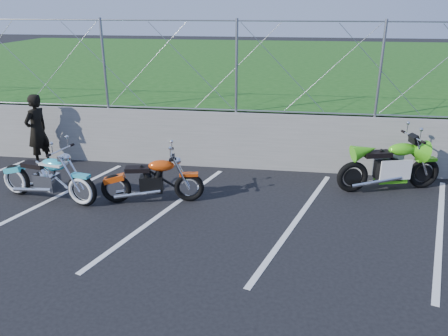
# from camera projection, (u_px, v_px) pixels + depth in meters

# --- Properties ---
(ground) EXTENTS (90.00, 90.00, 0.00)m
(ground) POSITION_uv_depth(u_px,v_px,m) (149.00, 238.00, 7.13)
(ground) COLOR black
(ground) RESTS_ON ground
(retaining_wall) EXTENTS (30.00, 0.22, 1.30)m
(retaining_wall) POSITION_uv_depth(u_px,v_px,m) (193.00, 138.00, 10.14)
(retaining_wall) COLOR slate
(retaining_wall) RESTS_ON ground
(grass_field) EXTENTS (30.00, 20.00, 1.30)m
(grass_field) POSITION_uv_depth(u_px,v_px,m) (240.00, 73.00, 19.39)
(grass_field) COLOR #1A4B14
(grass_field) RESTS_ON ground
(chain_link_fence) EXTENTS (28.00, 0.03, 2.00)m
(chain_link_fence) POSITION_uv_depth(u_px,v_px,m) (191.00, 66.00, 9.55)
(chain_link_fence) COLOR gray
(chain_link_fence) RESTS_ON retaining_wall
(parking_lines) EXTENTS (18.29, 4.31, 0.01)m
(parking_lines) POSITION_uv_depth(u_px,v_px,m) (230.00, 215.00, 7.89)
(parking_lines) COLOR silver
(parking_lines) RESTS_ON ground
(cruiser_turquoise) EXTENTS (2.16, 0.69, 1.08)m
(cruiser_turquoise) POSITION_uv_depth(u_px,v_px,m) (49.00, 179.00, 8.34)
(cruiser_turquoise) COLOR black
(cruiser_turquoise) RESTS_ON ground
(naked_orange) EXTENTS (1.95, 0.66, 0.98)m
(naked_orange) POSITION_uv_depth(u_px,v_px,m) (154.00, 182.00, 8.28)
(naked_orange) COLOR black
(naked_orange) RESTS_ON ground
(sportbike_green) EXTENTS (2.13, 0.85, 1.13)m
(sportbike_green) POSITION_uv_depth(u_px,v_px,m) (391.00, 167.00, 8.80)
(sportbike_green) COLOR black
(sportbike_green) RESTS_ON ground
(person_standing) EXTENTS (0.55, 0.70, 1.68)m
(person_standing) POSITION_uv_depth(u_px,v_px,m) (37.00, 130.00, 10.05)
(person_standing) COLOR black
(person_standing) RESTS_ON ground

